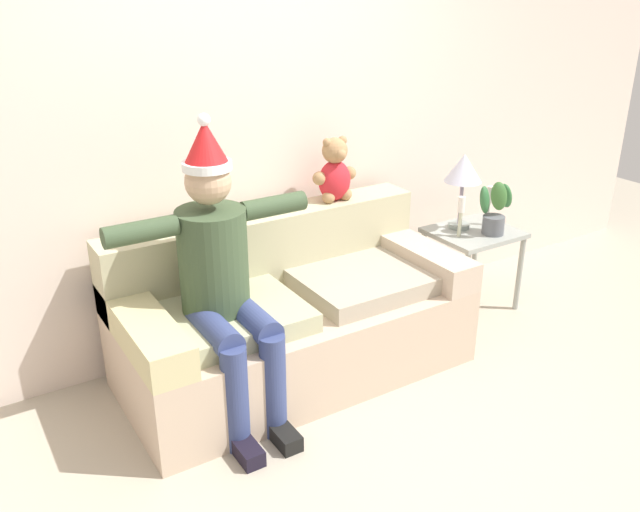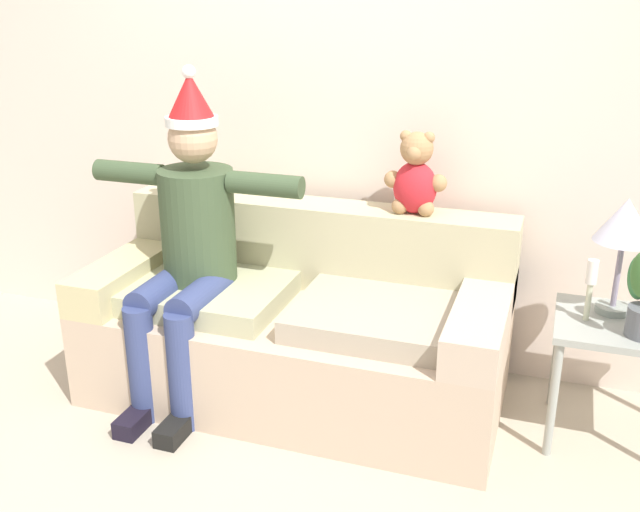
% 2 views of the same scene
% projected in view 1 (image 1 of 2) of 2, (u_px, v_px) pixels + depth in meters
% --- Properties ---
extents(ground_plane, '(10.00, 10.00, 0.00)m').
position_uv_depth(ground_plane, '(402.00, 470.00, 3.05)').
color(ground_plane, '#B0A591').
extents(back_wall, '(7.00, 0.10, 2.70)m').
position_uv_depth(back_wall, '(241.00, 118.00, 3.74)').
color(back_wall, beige).
rests_on(back_wall, ground_plane).
extents(couch, '(1.90, 0.89, 0.86)m').
position_uv_depth(couch, '(291.00, 316.00, 3.72)').
color(couch, '#C2A990').
rests_on(couch, ground_plane).
extents(person_seated, '(1.02, 0.77, 1.52)m').
position_uv_depth(person_seated, '(222.00, 273.00, 3.20)').
color(person_seated, '#394C31').
rests_on(person_seated, ground_plane).
extents(teddy_bear, '(0.29, 0.17, 0.38)m').
position_uv_depth(teddy_bear, '(335.00, 172.00, 3.89)').
color(teddy_bear, red).
rests_on(teddy_bear, couch).
extents(side_table, '(0.55, 0.48, 0.55)m').
position_uv_depth(side_table, '(473.00, 243.00, 4.39)').
color(side_table, '#969B95').
rests_on(side_table, ground_plane).
extents(table_lamp, '(0.24, 0.24, 0.50)m').
position_uv_depth(table_lamp, '(463.00, 171.00, 4.25)').
color(table_lamp, gray).
rests_on(table_lamp, side_table).
extents(potted_plant, '(0.24, 0.24, 0.37)m').
position_uv_depth(potted_plant, '(495.00, 209.00, 4.23)').
color(potted_plant, '#595D63').
rests_on(potted_plant, side_table).
extents(candle_tall, '(0.04, 0.04, 0.26)m').
position_uv_depth(candle_tall, '(461.00, 211.00, 4.20)').
color(candle_tall, beige).
rests_on(candle_tall, side_table).
extents(candle_short, '(0.04, 0.04, 0.26)m').
position_uv_depth(candle_short, '(489.00, 200.00, 4.39)').
color(candle_short, beige).
rests_on(candle_short, side_table).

